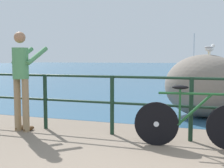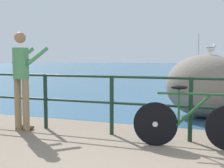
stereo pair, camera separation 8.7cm
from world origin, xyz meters
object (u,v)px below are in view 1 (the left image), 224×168
object	(u,v)px
breakwater_boulder_main	(204,86)
person_at_railing	(22,76)
sailboat	(195,65)
bicycle	(203,117)
seagull	(209,48)

from	to	relation	value
breakwater_boulder_main	person_at_railing	bearing A→B (deg)	-142.81
person_at_railing	sailboat	xyz separation A→B (m)	(1.64, 38.04, -0.57)
bicycle	breakwater_boulder_main	xyz separation A→B (m)	(-0.01, 2.41, 0.24)
person_at_railing	seagull	bearing A→B (deg)	-42.68
breakwater_boulder_main	sailboat	bearing A→B (deg)	92.36
seagull	sailboat	bearing A→B (deg)	43.54
bicycle	sailboat	bearing A→B (deg)	86.70
bicycle	sailboat	distance (m)	38.12
bicycle	person_at_railing	world-z (taller)	person_at_railing
person_at_railing	breakwater_boulder_main	xyz separation A→B (m)	(3.11, 2.36, -0.29)
person_at_railing	sailboat	size ratio (longest dim) A/B	0.36
bicycle	sailboat	world-z (taller)	sailboat
bicycle	seagull	distance (m)	2.71
breakwater_boulder_main	seagull	xyz separation A→B (m)	(0.08, 0.07, 0.84)
person_at_railing	breakwater_boulder_main	size ratio (longest dim) A/B	1.02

